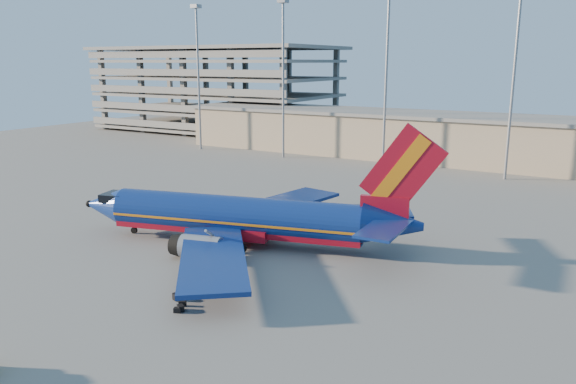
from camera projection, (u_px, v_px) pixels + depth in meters
name	position (u px, v px, depth m)	size (l,w,h in m)	color
ground	(260.00, 245.00, 55.61)	(220.00, 220.00, 0.00)	slate
terminal_building	(489.00, 140.00, 98.30)	(122.00, 16.00, 8.50)	gray
parking_garage	(217.00, 85.00, 145.76)	(62.00, 32.00, 21.40)	slate
light_mast_row	(447.00, 63.00, 87.72)	(101.60, 1.60, 28.65)	gray
aircraft_main	(244.00, 218.00, 55.31)	(36.35, 34.52, 12.53)	navy
luggage_pile	(179.00, 304.00, 41.46)	(2.27, 2.12, 0.53)	black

